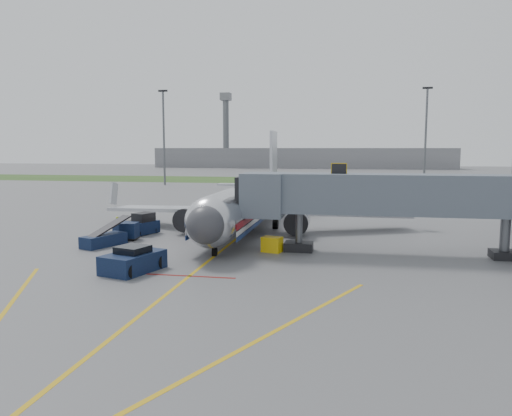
% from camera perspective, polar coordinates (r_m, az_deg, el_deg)
% --- Properties ---
extents(ground, '(400.00, 400.00, 0.00)m').
position_cam_1_polar(ground, '(35.74, -5.60, -6.16)').
color(ground, '#565659').
rests_on(ground, ground).
extents(grass_strip, '(300.00, 25.00, 0.01)m').
position_cam_1_polar(grass_strip, '(124.06, 6.12, 3.13)').
color(grass_strip, '#2D4C1E').
rests_on(grass_strip, ground).
extents(apron_markings, '(21.52, 50.00, 0.01)m').
position_cam_1_polar(apron_markings, '(28.94, -9.76, -9.35)').
color(apron_markings, gold).
rests_on(apron_markings, ground).
extents(airliner, '(32.10, 35.67, 10.25)m').
position_cam_1_polar(airliner, '(49.93, -0.73, 0.68)').
color(airliner, silver).
rests_on(airliner, ground).
extents(jet_bridge, '(25.30, 4.00, 6.90)m').
position_cam_1_polar(jet_bridge, '(38.69, 15.13, 1.34)').
color(jet_bridge, slate).
rests_on(jet_bridge, ground).
extents(light_mast_left, '(2.00, 0.44, 20.40)m').
position_cam_1_polar(light_mast_left, '(110.84, -10.49, 8.18)').
color(light_mast_left, '#595B60').
rests_on(light_mast_left, ground).
extents(light_mast_right, '(2.00, 0.44, 20.40)m').
position_cam_1_polar(light_mast_right, '(109.50, 18.83, 7.95)').
color(light_mast_right, '#595B60').
rests_on(light_mast_right, ground).
extents(distant_terminal, '(120.00, 14.00, 8.00)m').
position_cam_1_polar(distant_terminal, '(204.41, 5.14, 5.72)').
color(distant_terminal, slate).
rests_on(distant_terminal, ground).
extents(control_tower, '(4.00, 4.00, 30.00)m').
position_cam_1_polar(control_tower, '(204.78, -3.46, 9.47)').
color(control_tower, '#595B60').
rests_on(control_tower, ground).
extents(pushback_tug, '(3.54, 4.60, 1.69)m').
position_cam_1_polar(pushback_tug, '(33.76, -13.87, -5.88)').
color(pushback_tug, '#0B1A31').
rests_on(pushback_tug, ground).
extents(baggage_tug, '(2.40, 3.21, 2.01)m').
position_cam_1_polar(baggage_tug, '(47.94, -12.71, -1.87)').
color(baggage_tug, '#0B1A31').
rests_on(baggage_tug, ground).
extents(baggage_cart_a, '(1.53, 1.53, 1.53)m').
position_cam_1_polar(baggage_cart_a, '(45.25, -14.26, -2.57)').
color(baggage_cart_a, '#0B1A31').
rests_on(baggage_cart_a, ground).
extents(baggage_cart_b, '(1.80, 1.80, 1.50)m').
position_cam_1_polar(baggage_cart_b, '(45.98, -14.93, -2.46)').
color(baggage_cart_b, '#0B1A31').
rests_on(baggage_cart_b, ground).
extents(baggage_cart_c, '(1.69, 1.69, 1.74)m').
position_cam_1_polar(baggage_cart_c, '(53.66, -4.42, -0.80)').
color(baggage_cart_c, '#0B1A31').
rests_on(baggage_cart_c, ground).
extents(belt_loader, '(2.79, 4.78, 2.27)m').
position_cam_1_polar(belt_loader, '(43.02, -16.96, -3.43)').
color(belt_loader, '#0B1A31').
rests_on(belt_loader, ground).
extents(ground_power_cart, '(1.71, 1.36, 1.20)m').
position_cam_1_polar(ground_power_cart, '(38.81, 1.85, -4.19)').
color(ground_power_cart, yellow).
rests_on(ground_power_cart, ground).
extents(ramp_worker, '(0.69, 0.65, 1.58)m').
position_cam_1_polar(ramp_worker, '(49.06, -15.52, -1.87)').
color(ramp_worker, '#B2D018').
rests_on(ramp_worker, ground).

